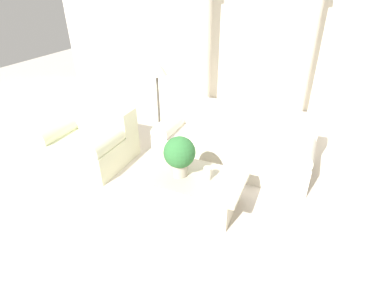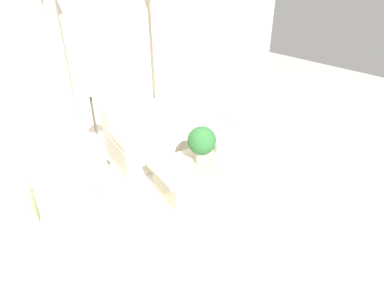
{
  "view_description": "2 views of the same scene",
  "coord_description": "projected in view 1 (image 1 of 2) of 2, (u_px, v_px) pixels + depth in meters",
  "views": [
    {
      "loc": [
        1.31,
        -3.24,
        2.54
      ],
      "look_at": [
        -0.01,
        -0.12,
        0.63
      ],
      "focal_mm": 28.0,
      "sensor_mm": 36.0,
      "label": 1
    },
    {
      "loc": [
        -1.95,
        -3.38,
        2.52
      ],
      "look_at": [
        0.13,
        -0.1,
        0.47
      ],
      "focal_mm": 28.0,
      "sensor_mm": 36.0,
      "label": 2
    }
  ],
  "objects": [
    {
      "name": "ground_plane",
      "position": [
        196.0,
        179.0,
        4.28
      ],
      "size": [
        16.0,
        16.0,
        0.0
      ],
      "primitive_type": "plane",
      "color": "beige"
    },
    {
      "name": "potted_plant",
      "position": [
        180.0,
        154.0,
        3.5
      ],
      "size": [
        0.38,
        0.38,
        0.51
      ],
      "color": "#B2A893",
      "rests_on": "coffee_table"
    },
    {
      "name": "loveseat",
      "position": [
        91.0,
        139.0,
        4.61
      ],
      "size": [
        1.18,
        0.99,
        0.8
      ],
      "color": "beige",
      "rests_on": "ground_plane"
    },
    {
      "name": "wall_back",
      "position": [
        257.0,
        29.0,
        6.11
      ],
      "size": [
        10.0,
        0.06,
        3.2
      ],
      "color": "silver",
      "rests_on": "ground_plane"
    },
    {
      "name": "coffee_table",
      "position": [
        186.0,
        188.0,
        3.76
      ],
      "size": [
        1.43,
        0.73,
        0.43
      ],
      "color": "beige",
      "rests_on": "ground_plane"
    },
    {
      "name": "column_left",
      "position": [
        206.0,
        45.0,
        6.29
      ],
      "size": [
        0.28,
        0.28,
        2.51
      ],
      "color": "beige",
      "rests_on": "ground_plane"
    },
    {
      "name": "floor_lamp",
      "position": [
        157.0,
        74.0,
        4.68
      ],
      "size": [
        0.33,
        0.33,
        1.45
      ],
      "color": "#4C473D",
      "rests_on": "ground_plane"
    },
    {
      "name": "sofa_long",
      "position": [
        234.0,
        141.0,
        4.59
      ],
      "size": [
        2.29,
        0.99,
        0.8
      ],
      "color": "beige",
      "rests_on": "ground_plane"
    },
    {
      "name": "pillar_candle",
      "position": [
        207.0,
        173.0,
        3.53
      ],
      "size": [
        0.09,
        0.09,
        0.16
      ],
      "color": "silver",
      "rests_on": "coffee_table"
    },
    {
      "name": "column_right",
      "position": [
        309.0,
        53.0,
        5.59
      ],
      "size": [
        0.28,
        0.28,
        2.51
      ],
      "color": "beige",
      "rests_on": "ground_plane"
    }
  ]
}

